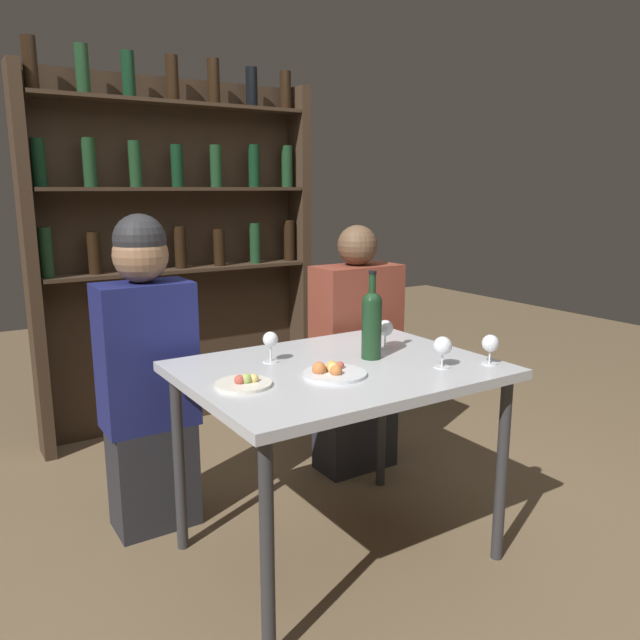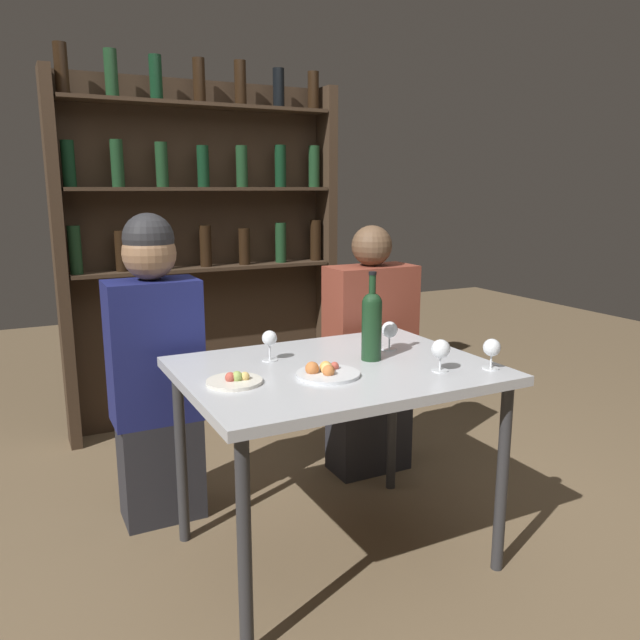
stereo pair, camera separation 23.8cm
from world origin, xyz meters
TOP-DOWN VIEW (x-y plane):
  - ground_plane at (0.00, 0.00)m, footprint 10.00×10.00m
  - dining_table at (0.00, 0.00)m, footprint 1.12×0.85m
  - wine_rack_wall at (-0.00, 1.66)m, footprint 1.65×0.21m
  - wine_bottle at (0.16, 0.02)m, footprint 0.08×0.08m
  - wine_glass_0 at (-0.19, 0.18)m, footprint 0.06×0.06m
  - wine_glass_1 at (0.31, 0.12)m, footprint 0.07×0.07m
  - wine_glass_2 at (0.49, -0.29)m, footprint 0.06×0.06m
  - wine_glass_3 at (0.31, -0.22)m, footprint 0.07×0.07m
  - food_plate_0 at (-0.40, -0.03)m, footprint 0.19×0.19m
  - food_plate_1 at (-0.09, -0.09)m, footprint 0.23×0.23m
  - seated_person_left at (-0.53, 0.60)m, footprint 0.37×0.22m
  - seated_person_right at (0.52, 0.60)m, footprint 0.43×0.22m

SIDE VIEW (x-z plane):
  - ground_plane at x=0.00m, z-range 0.00..0.00m
  - seated_person_right at x=0.52m, z-range -0.04..1.20m
  - seated_person_left at x=-0.53m, z-range 0.00..1.32m
  - dining_table at x=0.00m, z-range 0.31..1.08m
  - food_plate_0 at x=-0.40m, z-range 0.76..0.80m
  - food_plate_1 at x=-0.09m, z-range 0.76..0.81m
  - wine_glass_2 at x=0.49m, z-range 0.79..0.90m
  - wine_glass_3 at x=0.31m, z-range 0.79..0.90m
  - wine_glass_1 at x=0.31m, z-range 0.79..0.91m
  - wine_glass_0 at x=-0.19m, z-range 0.79..0.91m
  - wine_bottle at x=0.16m, z-range 0.74..1.08m
  - wine_rack_wall at x=0.00m, z-range 0.06..2.19m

